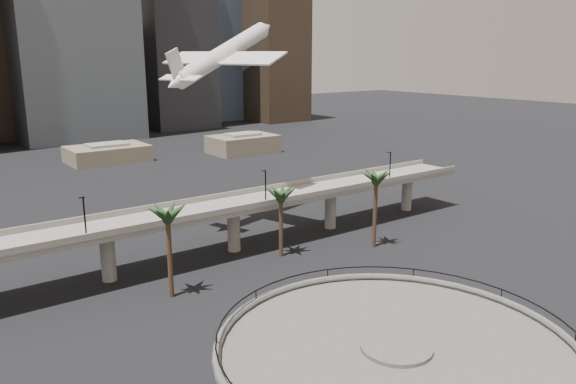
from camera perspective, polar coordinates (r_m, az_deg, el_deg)
overpass at (r=91.49m, az=-11.48°, el=-2.93°), size 130.00×9.30×14.70m
palm_trees at (r=88.61m, az=-0.49°, el=-0.45°), size 42.40×10.40×14.00m
low_buildings at (r=175.24m, az=-21.71°, el=2.89°), size 135.00×27.50×6.80m
skyline at (r=247.64m, az=-25.56°, el=15.90°), size 269.00×86.00×129.90m
airborne_jet at (r=108.33m, az=-6.59°, el=13.70°), size 29.04×26.97×14.04m
car_a at (r=64.65m, az=0.93°, el=-16.43°), size 4.75×2.72×1.52m
car_b at (r=79.49m, az=9.46°, el=-10.55°), size 4.78×2.78×1.49m
car_c at (r=77.74m, az=22.27°, el=-12.05°), size 5.54×4.09×1.49m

